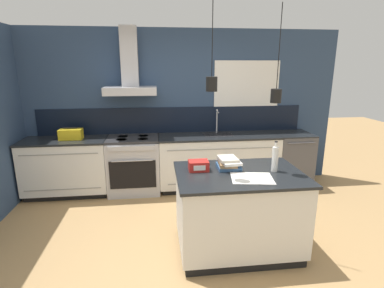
% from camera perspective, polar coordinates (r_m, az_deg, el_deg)
% --- Properties ---
extents(ground_plane, '(16.00, 16.00, 0.00)m').
position_cam_1_polar(ground_plane, '(3.64, -1.20, -19.00)').
color(ground_plane, tan).
rests_on(ground_plane, ground).
extents(wall_back, '(5.60, 2.24, 2.60)m').
position_cam_1_polar(wall_back, '(5.06, -3.94, 7.17)').
color(wall_back, navy).
rests_on(wall_back, ground_plane).
extents(counter_run_left, '(1.30, 0.64, 0.91)m').
position_cam_1_polar(counter_run_left, '(5.16, -22.70, -4.03)').
color(counter_run_left, black).
rests_on(counter_run_left, ground_plane).
extents(counter_run_sink, '(1.98, 0.64, 1.31)m').
position_cam_1_polar(counter_run_sink, '(5.06, 4.99, -3.25)').
color(counter_run_sink, black).
rests_on(counter_run_sink, ground_plane).
extents(oven_range, '(0.82, 0.66, 0.91)m').
position_cam_1_polar(oven_range, '(4.97, -10.98, -3.90)').
color(oven_range, '#B5B5BA').
rests_on(oven_range, ground_plane).
extents(dishwasher, '(0.60, 0.65, 0.91)m').
position_cam_1_polar(dishwasher, '(5.46, 18.31, -2.67)').
color(dishwasher, '#4C4C51').
rests_on(dishwasher, ground_plane).
extents(kitchen_island, '(1.36, 0.95, 0.91)m').
position_cam_1_polar(kitchen_island, '(3.43, 8.75, -12.50)').
color(kitchen_island, black).
rests_on(kitchen_island, ground_plane).
extents(bottle_on_island, '(0.07, 0.07, 0.34)m').
position_cam_1_polar(bottle_on_island, '(3.34, 15.54, -2.68)').
color(bottle_on_island, silver).
rests_on(bottle_on_island, kitchen_island).
extents(book_stack, '(0.25, 0.32, 0.13)m').
position_cam_1_polar(book_stack, '(3.35, 6.92, -3.65)').
color(book_stack, '#335684').
rests_on(book_stack, kitchen_island).
extents(red_supply_box, '(0.21, 0.17, 0.11)m').
position_cam_1_polar(red_supply_box, '(3.27, 1.25, -4.12)').
color(red_supply_box, red).
rests_on(red_supply_box, kitchen_island).
extents(paper_pile, '(0.46, 0.39, 0.01)m').
position_cam_1_polar(paper_pile, '(3.11, 11.35, -6.40)').
color(paper_pile, silver).
rests_on(paper_pile, kitchen_island).
extents(yellow_toolbox, '(0.34, 0.18, 0.19)m').
position_cam_1_polar(yellow_toolbox, '(4.99, -22.07, 1.75)').
color(yellow_toolbox, gold).
rests_on(yellow_toolbox, counter_run_left).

